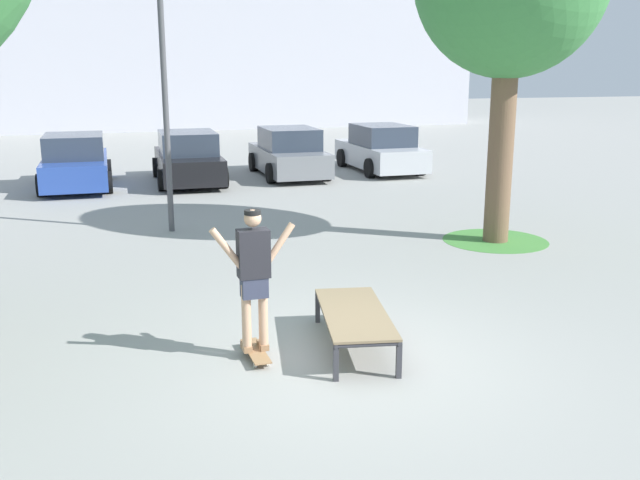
{
  "coord_description": "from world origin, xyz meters",
  "views": [
    {
      "loc": [
        -2.47,
        -7.36,
        3.36
      ],
      "look_at": [
        0.2,
        1.84,
        1.0
      ],
      "focal_mm": 39.86,
      "sensor_mm": 36.0,
      "label": 1
    }
  ],
  "objects_px": {
    "skate_box": "(354,315)",
    "light_post": "(162,41)",
    "skateboard": "(256,351)",
    "car_blue": "(76,163)",
    "car_silver": "(381,150)",
    "car_grey": "(289,154)",
    "car_black": "(188,159)",
    "skater": "(254,271)"
  },
  "relations": [
    {
      "from": "skateboard",
      "to": "car_grey",
      "type": "distance_m",
      "value": 14.19
    },
    {
      "from": "car_blue",
      "to": "car_grey",
      "type": "xyz_separation_m",
      "value": [
        6.26,
        0.41,
        0.0
      ]
    },
    {
      "from": "skate_box",
      "to": "car_grey",
      "type": "distance_m",
      "value": 13.93
    },
    {
      "from": "skater",
      "to": "car_blue",
      "type": "height_order",
      "value": "skater"
    },
    {
      "from": "car_blue",
      "to": "car_grey",
      "type": "distance_m",
      "value": 6.27
    },
    {
      "from": "light_post",
      "to": "car_blue",
      "type": "bearing_deg",
      "value": 108.64
    },
    {
      "from": "skate_box",
      "to": "skater",
      "type": "distance_m",
      "value": 1.39
    },
    {
      "from": "car_grey",
      "to": "light_post",
      "type": "bearing_deg",
      "value": -121.85
    },
    {
      "from": "skateboard",
      "to": "skater",
      "type": "relative_size",
      "value": 0.48
    },
    {
      "from": "skateboard",
      "to": "car_grey",
      "type": "bearing_deg",
      "value": 74.68
    },
    {
      "from": "car_silver",
      "to": "skater",
      "type": "bearing_deg",
      "value": -116.34
    },
    {
      "from": "skate_box",
      "to": "car_black",
      "type": "height_order",
      "value": "car_black"
    },
    {
      "from": "skater",
      "to": "car_grey",
      "type": "relative_size",
      "value": 0.4
    },
    {
      "from": "skateboard",
      "to": "car_blue",
      "type": "xyz_separation_m",
      "value": [
        -2.51,
        13.27,
        0.61
      ]
    },
    {
      "from": "car_grey",
      "to": "light_post",
      "type": "distance_m",
      "value": 8.46
    },
    {
      "from": "skate_box",
      "to": "car_black",
      "type": "xyz_separation_m",
      "value": [
        -0.61,
        13.28,
        0.28
      ]
    },
    {
      "from": "skater",
      "to": "car_black",
      "type": "height_order",
      "value": "skater"
    },
    {
      "from": "car_grey",
      "to": "light_post",
      "type": "xyz_separation_m",
      "value": [
        -4.14,
        -6.67,
        3.13
      ]
    },
    {
      "from": "car_grey",
      "to": "car_blue",
      "type": "bearing_deg",
      "value": -176.29
    },
    {
      "from": "skateboard",
      "to": "car_silver",
      "type": "relative_size",
      "value": 0.19
    },
    {
      "from": "car_black",
      "to": "car_silver",
      "type": "bearing_deg",
      "value": 5.78
    },
    {
      "from": "car_blue",
      "to": "car_black",
      "type": "height_order",
      "value": "same"
    },
    {
      "from": "car_black",
      "to": "car_grey",
      "type": "relative_size",
      "value": 1.0
    },
    {
      "from": "car_grey",
      "to": "car_silver",
      "type": "relative_size",
      "value": 0.99
    },
    {
      "from": "skateboard",
      "to": "light_post",
      "type": "height_order",
      "value": "light_post"
    },
    {
      "from": "skater",
      "to": "car_grey",
      "type": "xyz_separation_m",
      "value": [
        3.74,
        13.67,
        -0.38
      ]
    },
    {
      "from": "skateboard",
      "to": "skate_box",
      "type": "bearing_deg",
      "value": -1.05
    },
    {
      "from": "skate_box",
      "to": "car_blue",
      "type": "bearing_deg",
      "value": 105.69
    },
    {
      "from": "car_grey",
      "to": "skate_box",
      "type": "bearing_deg",
      "value": -100.44
    },
    {
      "from": "light_post",
      "to": "car_silver",
      "type": "bearing_deg",
      "value": 43.42
    },
    {
      "from": "car_blue",
      "to": "car_silver",
      "type": "height_order",
      "value": "same"
    },
    {
      "from": "skate_box",
      "to": "car_grey",
      "type": "xyz_separation_m",
      "value": [
        2.52,
        13.7,
        0.28
      ]
    },
    {
      "from": "skate_box",
      "to": "light_post",
      "type": "bearing_deg",
      "value": 102.99
    },
    {
      "from": "car_blue",
      "to": "car_black",
      "type": "bearing_deg",
      "value": -0.27
    },
    {
      "from": "skater",
      "to": "car_black",
      "type": "bearing_deg",
      "value": 87.34
    },
    {
      "from": "skate_box",
      "to": "car_grey",
      "type": "relative_size",
      "value": 0.48
    },
    {
      "from": "skate_box",
      "to": "skateboard",
      "type": "xyz_separation_m",
      "value": [
        -1.22,
        0.02,
        -0.34
      ]
    },
    {
      "from": "skate_box",
      "to": "skateboard",
      "type": "relative_size",
      "value": 2.48
    },
    {
      "from": "skateboard",
      "to": "skater",
      "type": "height_order",
      "value": "skater"
    },
    {
      "from": "car_silver",
      "to": "light_post",
      "type": "bearing_deg",
      "value": -136.58
    },
    {
      "from": "car_blue",
      "to": "light_post",
      "type": "bearing_deg",
      "value": -71.36
    },
    {
      "from": "car_blue",
      "to": "car_silver",
      "type": "relative_size",
      "value": 0.99
    }
  ]
}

